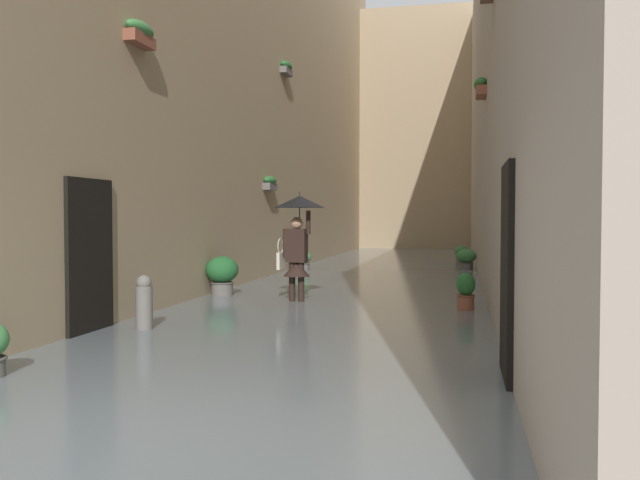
{
  "coord_description": "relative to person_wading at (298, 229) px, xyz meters",
  "views": [
    {
      "loc": [
        -2.26,
        4.42,
        1.68
      ],
      "look_at": [
        0.29,
        -7.54,
        1.24
      ],
      "focal_mm": 37.08,
      "sensor_mm": 36.0,
      "label": 1
    }
  ],
  "objects": [
    {
      "name": "potted_plant_mid_left",
      "position": [
        -3.0,
        -11.62,
        -1.09
      ],
      "size": [
        0.48,
        0.48,
        0.66
      ],
      "color": "#66605B",
      "rests_on": "ground_plane"
    },
    {
      "name": "mooring_bollard",
      "position": [
        1.38,
        3.4,
        -1.02
      ],
      "size": [
        0.24,
        0.24,
        0.86
      ],
      "color": "slate",
      "rests_on": "ground_plane"
    },
    {
      "name": "potted_plant_far_left",
      "position": [
        -3.06,
        0.47,
        -1.07
      ],
      "size": [
        0.32,
        0.32,
        0.73
      ],
      "color": "#9E563D",
      "rests_on": "ground_plane"
    },
    {
      "name": "potted_plant_near_left",
      "position": [
        -3.13,
        -8.31,
        -1.04
      ],
      "size": [
        0.59,
        0.59,
        0.71
      ],
      "color": "#66605B",
      "rests_on": "ground_plane"
    },
    {
      "name": "potted_plant_far_right",
      "position": [
        1.62,
        -7.03,
        -1.08
      ],
      "size": [
        0.54,
        0.54,
        0.68
      ],
      "color": "#66605B",
      "rests_on": "ground_plane"
    },
    {
      "name": "ground_plane",
      "position": [
        -0.7,
        -6.73,
        -1.45
      ],
      "size": [
        71.11,
        71.11,
        0.0
      ],
      "primitive_type": "plane",
      "color": "#605B56"
    },
    {
      "name": "flood_water",
      "position": [
        -0.7,
        -6.73,
        -1.4
      ],
      "size": [
        6.27,
        34.45,
        0.1
      ],
      "primitive_type": "cube",
      "color": "slate",
      "rests_on": "ground_plane"
    },
    {
      "name": "building_facade_far",
      "position": [
        -0.7,
        -21.86,
        4.55
      ],
      "size": [
        9.07,
        1.8,
        12.01
      ],
      "primitive_type": "cube",
      "color": "tan",
      "rests_on": "ground_plane"
    },
    {
      "name": "person_wading",
      "position": [
        0.0,
        0.0,
        0.0
      ],
      "size": [
        0.94,
        0.94,
        2.14
      ],
      "color": "#4C4233",
      "rests_on": "ground_plane"
    },
    {
      "name": "building_facade_right",
      "position": [
        2.93,
        -6.73,
        5.07
      ],
      "size": [
        2.04,
        32.45,
        13.05
      ],
      "color": "tan",
      "rests_on": "ground_plane"
    },
    {
      "name": "potted_plant_mid_right",
      "position": [
        1.71,
        -0.59,
        -0.93
      ],
      "size": [
        0.65,
        0.65,
        0.89
      ],
      "color": "#66605B",
      "rests_on": "ground_plane"
    },
    {
      "name": "building_facade_left",
      "position": [
        -4.34,
        -6.73,
        4.23
      ],
      "size": [
        2.04,
        32.45,
        11.37
      ],
      "color": "#A89989",
      "rests_on": "ground_plane"
    }
  ]
}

